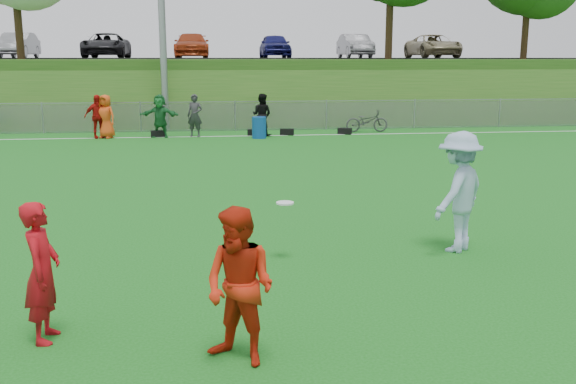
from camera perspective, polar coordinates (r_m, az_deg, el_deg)
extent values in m
plane|color=#125913|center=(8.48, 1.49, -9.54)|extent=(120.00, 120.00, 0.00)
cube|color=white|center=(26.02, -4.50, 4.98)|extent=(60.00, 0.10, 0.01)
cube|color=gray|center=(27.94, -4.72, 6.68)|extent=(58.00, 0.02, 1.20)
cube|color=gray|center=(27.89, -4.74, 8.01)|extent=(58.00, 0.04, 0.04)
cube|color=#275919|center=(38.86, -5.48, 9.43)|extent=(120.00, 18.00, 3.00)
cube|color=black|center=(40.82, -5.61, 11.72)|extent=(120.00, 12.00, 0.10)
imported|color=gray|center=(41.25, -22.88, 11.94)|extent=(1.52, 4.37, 1.44)
imported|color=black|center=(40.23, -15.85, 12.43)|extent=(2.39, 5.18, 1.44)
imported|color=#9E3211|center=(39.82, -8.54, 12.75)|extent=(2.02, 4.96, 1.44)
imported|color=navy|center=(40.03, -1.19, 12.87)|extent=(1.70, 4.23, 1.44)
imported|color=gray|center=(40.86, 5.98, 12.79)|extent=(1.52, 4.37, 1.44)
imported|color=gray|center=(42.27, 12.76, 12.54)|extent=(2.39, 5.18, 1.44)
imported|color=#B2100C|center=(26.25, -16.60, 6.44)|extent=(1.08, 0.79, 1.69)
imported|color=#E64915|center=(26.20, -15.89, 6.47)|extent=(0.99, 0.87, 1.69)
imported|color=#1B672E|center=(25.97, -11.32, 6.65)|extent=(1.64, 0.83, 1.69)
imported|color=#2E2E31|center=(25.91, -8.28, 6.74)|extent=(0.71, 0.56, 1.69)
imported|color=black|center=(26.00, -2.34, 6.87)|extent=(1.03, 0.95, 1.69)
cube|color=black|center=(26.15, -11.49, 5.09)|extent=(0.58, 0.34, 0.26)
cube|color=black|center=(26.14, -3.00, 5.31)|extent=(0.59, 0.36, 0.26)
cube|color=black|center=(26.27, -0.09, 5.36)|extent=(0.60, 0.40, 0.26)
cube|color=black|center=(26.68, 5.07, 5.41)|extent=(0.62, 0.51, 0.26)
imported|color=#B00C14|center=(7.57, -21.02, -6.66)|extent=(0.39, 0.59, 1.58)
imported|color=red|center=(6.57, -4.31, -8.40)|extent=(1.01, 0.98, 1.64)
imported|color=#99B5D5|center=(10.67, 14.93, 0.01)|extent=(1.42, 1.39, 1.95)
cylinder|color=silver|center=(9.85, -0.27, -0.98)|extent=(0.28, 0.28, 0.03)
cylinder|color=#0D4392|center=(25.23, -2.58, 5.74)|extent=(0.73, 0.73, 0.84)
imported|color=#313234|center=(27.56, 7.02, 6.28)|extent=(1.80, 0.68, 0.93)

